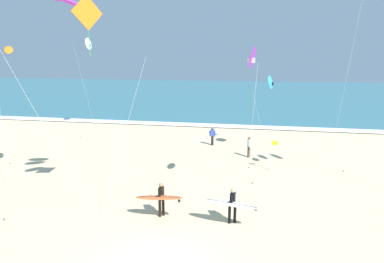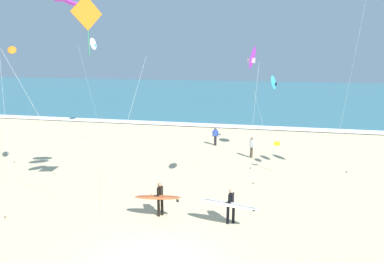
% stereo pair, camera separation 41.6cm
% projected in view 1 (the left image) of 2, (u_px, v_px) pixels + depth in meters
% --- Properties ---
extents(ocean_water, '(160.00, 60.00, 0.08)m').
position_uv_depth(ocean_water, '(233.00, 94.00, 62.90)').
color(ocean_water, '#336B7A').
rests_on(ocean_water, ground).
extents(shoreline_foam, '(160.00, 1.79, 0.01)m').
position_uv_depth(shoreline_foam, '(218.00, 126.00, 34.46)').
color(shoreline_foam, white).
rests_on(shoreline_foam, ocean_water).
extents(surfer_lead, '(2.31, 0.93, 1.71)m').
position_uv_depth(surfer_lead, '(160.00, 197.00, 14.99)').
color(surfer_lead, black).
rests_on(surfer_lead, ground).
extents(surfer_trailing, '(2.64, 1.07, 1.71)m').
position_uv_depth(surfer_trailing, '(232.00, 204.00, 14.36)').
color(surfer_trailing, black).
rests_on(surfer_trailing, ground).
extents(kite_diamond_amber_mid, '(2.10, 3.15, 9.96)m').
position_uv_depth(kite_diamond_amber_mid, '(89.00, 19.00, 13.30)').
color(kite_diamond_amber_mid, orange).
rests_on(kite_diamond_amber_mid, ground).
extents(kite_delta_violet_low, '(0.69, 2.60, 7.97)m').
position_uv_depth(kite_delta_violet_low, '(251.00, 58.00, 15.67)').
color(kite_delta_violet_low, purple).
rests_on(kite_delta_violet_low, ground).
extents(kite_delta_ivory_distant, '(0.41, 3.34, 9.11)m').
position_uv_depth(kite_delta_ivory_distant, '(89.00, 44.00, 30.49)').
color(kite_delta_ivory_distant, white).
rests_on(kite_delta_ivory_distant, ground).
extents(kite_delta_cobalt_close, '(1.81, 4.56, 6.06)m').
position_uv_depth(kite_delta_cobalt_close, '(271.00, 82.00, 24.09)').
color(kite_delta_cobalt_close, '#2D99DB').
rests_on(kite_delta_cobalt_close, ground).
extents(bystander_blue_top, '(0.50, 0.22, 1.59)m').
position_uv_depth(bystander_blue_top, '(212.00, 136.00, 27.19)').
color(bystander_blue_top, black).
rests_on(bystander_blue_top, ground).
extents(bystander_white_top, '(0.32, 0.43, 1.59)m').
position_uv_depth(bystander_white_top, '(249.00, 147.00, 24.00)').
color(bystander_white_top, '#4C3D2D').
rests_on(bystander_white_top, ground).
extents(lifeguard_flag, '(0.45, 0.05, 2.10)m').
position_uv_depth(lifeguard_flag, '(272.00, 152.00, 21.18)').
color(lifeguard_flag, silver).
rests_on(lifeguard_flag, ground).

